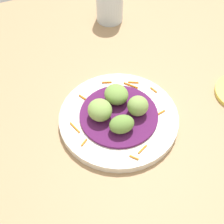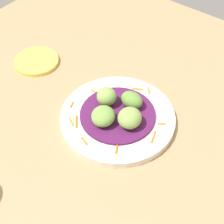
% 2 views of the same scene
% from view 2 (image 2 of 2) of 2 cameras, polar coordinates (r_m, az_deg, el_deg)
% --- Properties ---
extents(table_surface, '(1.10, 1.10, 0.02)m').
position_cam_2_polar(table_surface, '(0.82, -2.30, -0.65)').
color(table_surface, tan).
rests_on(table_surface, ground).
extents(main_plate, '(0.27, 0.27, 0.02)m').
position_cam_2_polar(main_plate, '(0.79, 0.94, -0.99)').
color(main_plate, silver).
rests_on(main_plate, table_surface).
extents(cabbage_bed, '(0.17, 0.17, 0.01)m').
position_cam_2_polar(cabbage_bed, '(0.78, 0.95, -0.40)').
color(cabbage_bed, '#51194C').
rests_on(cabbage_bed, main_plate).
extents(carrot_garnish, '(0.22, 0.23, 0.00)m').
position_cam_2_polar(carrot_garnish, '(0.78, -0.22, -0.90)').
color(carrot_garnish, orange).
rests_on(carrot_garnish, main_plate).
extents(guac_scoop_left, '(0.06, 0.06, 0.04)m').
position_cam_2_polar(guac_scoop_left, '(0.74, 2.97, -1.00)').
color(guac_scoop_left, '#84A851').
rests_on(guac_scoop_left, cabbage_bed).
extents(guac_scoop_center, '(0.06, 0.04, 0.04)m').
position_cam_2_polar(guac_scoop_center, '(0.79, 3.32, 2.04)').
color(guac_scoop_center, olive).
rests_on(guac_scoop_center, cabbage_bed).
extents(guac_scoop_right, '(0.05, 0.05, 0.05)m').
position_cam_2_polar(guac_scoop_right, '(0.79, -0.91, 2.61)').
color(guac_scoop_right, '#84A851').
rests_on(guac_scoop_right, cabbage_bed).
extents(guac_scoop_back, '(0.07, 0.07, 0.04)m').
position_cam_2_polar(guac_scoop_back, '(0.75, -1.49, -0.69)').
color(guac_scoop_back, '#759E47').
rests_on(guac_scoop_back, cabbage_bed).
extents(side_plate_small, '(0.12, 0.12, 0.01)m').
position_cam_2_polar(side_plate_small, '(0.97, -12.48, 8.28)').
color(side_plate_small, '#E0CC4C').
rests_on(side_plate_small, table_surface).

